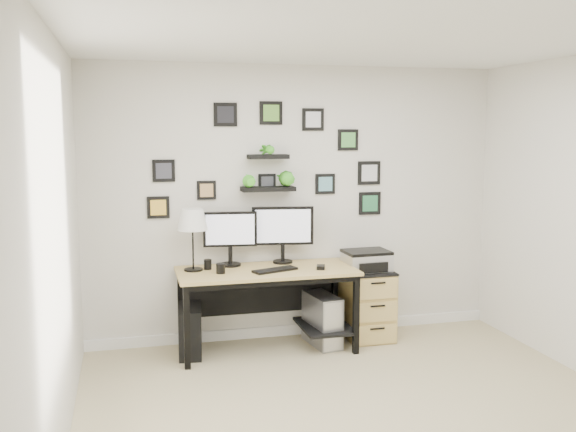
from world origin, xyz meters
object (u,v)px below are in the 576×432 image
object	(u,v)px
pc_tower_black	(190,331)
pc_tower_grey	(322,320)
desk	(270,282)
file_cabinet	(367,304)
monitor_right	(283,230)
monitor_left	(230,234)
mug	(221,268)
printer	(366,260)
table_lamp	(192,221)

from	to	relation	value
pc_tower_black	pc_tower_grey	size ratio (longest dim) A/B	0.87
desk	file_cabinet	world-z (taller)	desk
desk	monitor_right	xyz separation A→B (m)	(0.17, 0.19, 0.44)
monitor_left	file_cabinet	distance (m)	1.49
monitor_right	mug	distance (m)	0.75
monitor_right	printer	size ratio (longest dim) A/B	1.33
monitor_left	pc_tower_grey	bearing A→B (deg)	-15.04
mug	monitor_left	bearing A→B (deg)	65.00
pc_tower_grey	printer	world-z (taller)	printer
table_lamp	printer	world-z (taller)	table_lamp
table_lamp	mug	world-z (taller)	table_lamp
file_cabinet	printer	bearing A→B (deg)	-138.71
desk	file_cabinet	size ratio (longest dim) A/B	2.39
pc_tower_grey	printer	bearing A→B (deg)	8.50
desk	pc_tower_black	size ratio (longest dim) A/B	3.64
pc_tower_grey	printer	xyz separation A→B (m)	(0.46, 0.07, 0.53)
mug	table_lamp	bearing A→B (deg)	141.10
monitor_right	table_lamp	distance (m)	0.87
table_lamp	mug	size ratio (longest dim) A/B	6.26
pc_tower_black	pc_tower_grey	distance (m)	1.22
file_cabinet	pc_tower_black	bearing A→B (deg)	-178.37
monitor_left	mug	world-z (taller)	monitor_left
table_lamp	pc_tower_grey	bearing A→B (deg)	-5.42
pc_tower_grey	desk	bearing A→B (deg)	176.57
desk	monitor_left	size ratio (longest dim) A/B	3.18
printer	pc_tower_grey	bearing A→B (deg)	-171.50
desk	printer	bearing A→B (deg)	2.31
monitor_left	pc_tower_grey	xyz separation A→B (m)	(0.82, -0.22, -0.81)
monitor_right	pc_tower_grey	bearing A→B (deg)	-34.73
monitor_left	printer	size ratio (longest dim) A/B	1.17
mug	pc_tower_grey	distance (m)	1.11
table_lamp	monitor_left	bearing A→B (deg)	17.24
mug	printer	world-z (taller)	printer
monitor_right	file_cabinet	bearing A→B (deg)	-9.68
desk	monitor_left	world-z (taller)	monitor_left
monitor_left	mug	distance (m)	0.40
monitor_left	mug	size ratio (longest dim) A/B	5.67
monitor_right	printer	xyz separation A→B (m)	(0.78, -0.16, -0.30)
monitor_left	table_lamp	bearing A→B (deg)	-162.76
pc_tower_black	monitor_right	bearing A→B (deg)	18.36
mug	pc_tower_grey	bearing A→B (deg)	3.91
printer	desk	bearing A→B (deg)	-177.69
monitor_right	table_lamp	world-z (taller)	table_lamp
table_lamp	desk	bearing A→B (deg)	-6.86
monitor_right	file_cabinet	size ratio (longest dim) A/B	0.86
desk	table_lamp	distance (m)	0.89
desk	mug	distance (m)	0.50
desk	pc_tower_grey	bearing A→B (deg)	-3.43
pc_tower_black	printer	size ratio (longest dim) A/B	1.02
desk	mug	bearing A→B (deg)	-168.32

